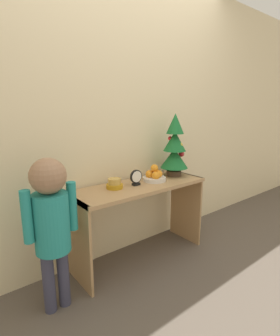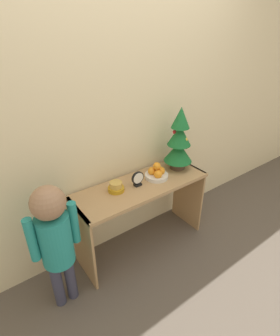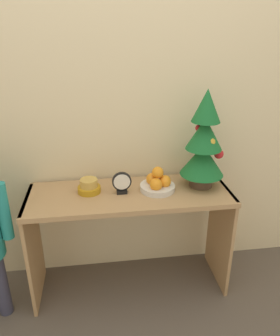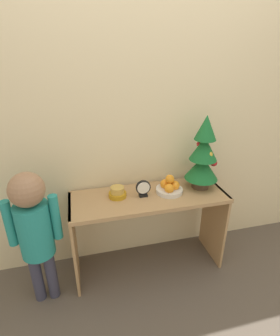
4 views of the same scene
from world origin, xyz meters
The scene contains 7 objects.
ground_plane centered at (0.00, 0.00, 0.00)m, with size 12.00×12.00×0.00m, color brown.
back_wall centered at (0.00, 0.47, 1.25)m, with size 7.00×0.05×2.50m, color beige.
console_table centered at (0.00, 0.21, 0.54)m, with size 1.19×0.42×0.69m.
mini_tree centered at (0.44, 0.25, 0.96)m, with size 0.26×0.26×0.59m.
fruit_bowl centered at (0.17, 0.22, 0.73)m, with size 0.21×0.21×0.15m.
singing_bowl centered at (-0.23, 0.25, 0.72)m, with size 0.13×0.13×0.08m.
desk_clock centered at (-0.04, 0.21, 0.75)m, with size 0.11×0.04×0.13m.
Camera 3 is at (-0.17, -1.47, 1.59)m, focal length 35.00 mm.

